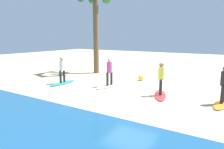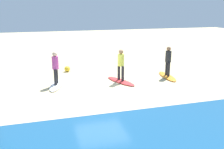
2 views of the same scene
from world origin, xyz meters
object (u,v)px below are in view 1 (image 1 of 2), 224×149
Objects in this scene: surfer_red at (161,76)px; palm_tree at (95,2)px; surfboard_orange at (222,103)px; surfer_orange at (224,82)px; surfer_white at (109,70)px; surfboard_red at (160,95)px; surfer_teal at (62,68)px; beach_ball at (141,78)px; surfboard_white at (109,86)px; surfboard_teal at (63,83)px.

surfer_red is 0.23× the size of palm_tree.
surfer_red is at bearing -80.15° from surfboard_orange.
surfer_white is at bearing -1.19° from surfer_orange.
surfboard_red is at bearing 3.29° from surfer_orange.
surfer_white is 1.00× the size of surfer_teal.
surfer_white is (6.11, -0.13, 0.00)m from surfer_orange.
surfboard_red is at bearing 129.53° from beach_ball.
surfboard_orange is 2.99m from surfer_red.
surfer_orange is at bearing 151.92° from beach_ball.
surfboard_red is at bearing 26.57° from surfer_red.
palm_tree reaches higher than surfboard_orange.
surfer_red and surfer_white have the same top height.
surfboard_white is 3.29m from surfer_teal.
palm_tree is (6.90, -3.80, 4.63)m from surfer_red.
surfboard_teal is at bearing -78.26° from surfboard_orange.
surfer_teal is 5.35m from beach_ball.
surfer_red is 3.31m from surfer_white.
surfer_orange is 1.00× the size of surfer_red.
surfer_red is 1.00× the size of surfer_teal.
surfboard_orange is 1.00× the size of surfboard_teal.
surfboard_orange is at bearing 178.81° from surfer_white.
surfer_orange is 11.35m from palm_tree.
surfer_teal reaches higher than surfboard_teal.
surfer_white is at bearing 106.86° from surfboard_teal.
surfboard_red is 0.99m from surfer_red.
palm_tree is at bearing -28.83° from surfer_red.
beach_ball is (-0.85, -2.68, 0.13)m from surfboard_white.
surfboard_teal is 1.28× the size of surfer_teal.
surfboard_red is at bearing 100.18° from surfboard_white.
surfer_red is at bearing 95.22° from surfboard_teal.
surfboard_red is 3.45m from surfer_white.
surfer_teal is (9.10, 0.83, 0.99)m from surfboard_orange.
beach_ball is (2.45, -2.97, -0.86)m from surfer_red.
surfboard_white is at bearing -4.99° from surfer_red.
palm_tree is (3.60, -3.51, 4.63)m from surfer_white.
surfer_red reaches higher than surfboard_orange.
surfer_white is at bearing -162.33° from surfer_teal.
surfboard_teal is 7.20m from palm_tree.
surfer_white reaches higher than surfboard_white.
surfer_white is 3.29m from surfboard_teal.
surfboard_red and surfboard_teal have the same top height.
surfer_orange is 4.73× the size of beach_ball.
surfer_red is at bearing 151.17° from palm_tree.
surfer_red is 0.78× the size of surfboard_teal.
surfboard_white is at bearing -84.63° from surfboard_orange.
surfboard_white is at bearing 72.47° from beach_ball.
surfer_red is (2.81, 0.16, 0.99)m from surfboard_orange.
beach_ball is at bearing 177.65° from surfboard_white.
surfer_orange reaches higher than surfboard_red.
surfer_red is 0.78× the size of surfboard_white.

